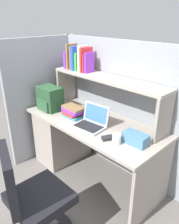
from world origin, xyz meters
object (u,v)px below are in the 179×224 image
at_px(laptop, 92,122).
at_px(computer_mouse, 107,138).
at_px(office_chair, 34,205).
at_px(backpack, 50,99).
at_px(paper_cup, 116,139).
at_px(tissue_box, 135,139).

distance_m(laptop, computer_mouse, 0.30).
xyz_separation_m(laptop, computer_mouse, (0.29, -0.08, -0.03)).
bearing_deg(office_chair, backpack, -23.67).
distance_m(paper_cup, tissue_box, 0.17).
distance_m(backpack, office_chair, 1.27).
height_order(backpack, computer_mouse, backpack).
xyz_separation_m(backpack, office_chair, (0.88, -0.79, -0.47)).
xyz_separation_m(computer_mouse, office_chair, (-0.09, -0.75, -0.35)).
bearing_deg(backpack, tissue_box, 4.15).
bearing_deg(office_chair, laptop, -58.32).
bearing_deg(backpack, paper_cup, -1.98).
relative_size(computer_mouse, tissue_box, 0.47).
bearing_deg(office_chair, tissue_box, -91.07).
xyz_separation_m(laptop, tissue_box, (0.51, 0.05, -0.00)).
bearing_deg(tissue_box, backpack, -177.50).
height_order(laptop, paper_cup, laptop).
xyz_separation_m(tissue_box, office_chair, (-0.31, -0.88, -0.39)).
distance_m(computer_mouse, tissue_box, 0.25).
height_order(tissue_box, office_chair, office_chair).
relative_size(laptop, computer_mouse, 3.22).
relative_size(laptop, tissue_box, 1.52).
xyz_separation_m(backpack, computer_mouse, (0.97, -0.04, -0.12)).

